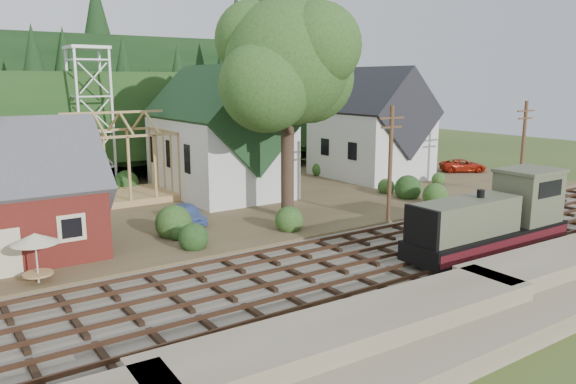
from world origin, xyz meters
TOP-DOWN VIEW (x-y plane):
  - ground at (0.00, 0.00)m, footprint 140.00×140.00m
  - embankment at (0.00, -8.50)m, footprint 64.00×5.00m
  - railroad_bed at (0.00, 0.00)m, footprint 64.00×11.00m
  - village_flat at (0.00, 18.00)m, footprint 64.00×26.00m
  - hillside at (0.00, 42.00)m, footprint 70.00×28.96m
  - ridge at (0.00, 58.00)m, footprint 80.00×20.00m
  - church at (2.00, 19.68)m, footprint 8.40×15.17m
  - farmhouse at (18.00, 19.00)m, footprint 8.40×10.80m
  - timber_frame at (-6.00, 22.00)m, footprint 8.20×6.20m
  - lattice_tower at (-6.00, 28.00)m, footprint 3.20×3.20m
  - big_tree at (2.17, 10.08)m, footprint 10.90×8.40m
  - telegraph_pole_near at (7.00, 5.20)m, footprint 2.20×0.28m
  - telegraph_pole_far at (22.00, 5.20)m, footprint 2.20×0.28m
  - locomotive at (6.96, -3.00)m, footprint 11.08×2.77m
  - car_blue at (-4.52, 12.23)m, footprint 1.77×3.94m
  - car_red at (28.00, 15.63)m, footprint 5.11×4.27m
  - patio_set at (-15.03, 5.90)m, footprint 2.16×2.16m

SIDE VIEW (x-z plane):
  - ground at x=0.00m, z-range 0.00..0.00m
  - embankment at x=0.00m, z-range -0.80..0.80m
  - hillside at x=0.00m, z-range -6.37..6.37m
  - ridge at x=0.00m, z-range -6.00..6.00m
  - railroad_bed at x=0.00m, z-range 0.00..0.16m
  - village_flat at x=0.00m, z-range 0.00..0.30m
  - car_red at x=28.00m, z-range 0.30..1.60m
  - car_blue at x=-4.52m, z-range 0.30..1.62m
  - locomotive at x=6.96m, z-range -0.23..4.23m
  - patio_set at x=-15.03m, z-range 1.14..3.55m
  - timber_frame at x=-6.00m, z-range -0.23..6.76m
  - telegraph_pole_near at x=7.00m, z-range 0.25..8.25m
  - telegraph_pole_far at x=22.00m, z-range 0.25..8.25m
  - farmhouse at x=18.00m, z-range -0.43..10.17m
  - church at x=2.00m, z-range -1.32..11.68m
  - lattice_tower at x=-6.00m, z-range 3.97..16.10m
  - big_tree at x=2.17m, z-range 2.87..17.57m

